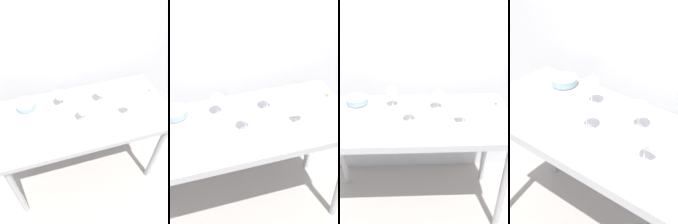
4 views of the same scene
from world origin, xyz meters
The scene contains 11 objects.
ground_plane centered at (0.00, 0.00, 0.00)m, with size 6.00×6.00×0.00m, color #9A958F.
back_wall centered at (0.00, 0.49, 1.30)m, with size 3.80×0.04×2.60m, color silver.
steel_counter centered at (0.00, -0.01, 0.79)m, with size 1.40×0.65×0.90m.
wine_glass_near_right centered at (0.34, -0.11, 1.03)m, with size 0.08×0.08×0.17m.
wine_glass_far_right centered at (0.18, 0.10, 1.01)m, with size 0.09×0.09×0.16m.
wine_glass_near_center centered at (-0.02, -0.07, 1.01)m, with size 0.09×0.09×0.16m.
wine_glass_far_left centered at (-0.14, 0.13, 1.02)m, with size 0.09×0.09×0.17m.
tasting_sheet_upper centered at (0.37, 0.08, 0.90)m, with size 0.14×0.24×0.00m, color white.
tasting_sheet_lower centered at (0.01, 0.15, 0.90)m, with size 0.15×0.20×0.00m, color white.
tasting_bowl centered at (-0.42, 0.20, 0.93)m, with size 0.17×0.17×0.05m.
decanter_funnel centered at (0.59, 0.03, 0.94)m, with size 0.11×0.11×0.13m.
Camera 3 is at (0.03, -1.55, 1.90)m, focal length 41.98 mm.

